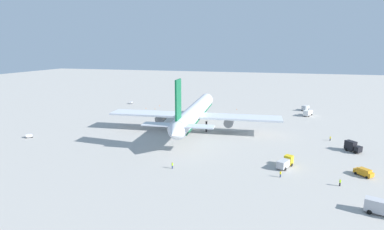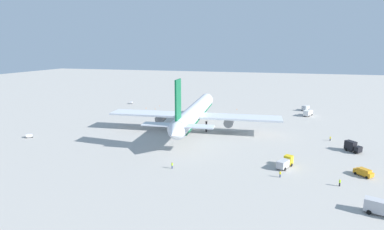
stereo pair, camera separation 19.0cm
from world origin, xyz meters
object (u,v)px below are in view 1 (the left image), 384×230
traffic_cone_2 (237,109)px  traffic_cone_0 (160,106)px  service_truck_2 (308,113)px  ground_worker_1 (330,138)px  service_truck_3 (352,146)px  baggage_cart_1 (29,136)px  service_van (364,172)px  service_truck_1 (305,108)px  service_truck_4 (381,207)px  ground_worker_3 (172,165)px  ground_worker_0 (340,182)px  ground_worker_2 (280,174)px  baggage_cart_0 (131,103)px  traffic_cone_1 (155,109)px  traffic_cone_3 (146,108)px  airliner (195,113)px  service_truck_0 (285,162)px

traffic_cone_2 → traffic_cone_0: bearing=91.5°
service_truck_2 → ground_worker_1: 41.10m
service_truck_3 → baggage_cart_1: service_truck_3 is taller
service_van → service_truck_1: bearing=5.6°
service_truck_4 → service_truck_2: bearing=4.1°
ground_worker_1 → ground_worker_3: size_ratio=0.92×
ground_worker_0 → ground_worker_2: size_ratio=1.04×
service_truck_2 → baggage_cart_0: service_truck_2 is taller
traffic_cone_0 → traffic_cone_1: 9.34m
ground_worker_3 → baggage_cart_0: bearing=32.8°
ground_worker_0 → traffic_cone_2: ground_worker_0 is taller
traffic_cone_1 → traffic_cone_3: size_ratio=1.00×
traffic_cone_2 → ground_worker_0: bearing=-157.2°
traffic_cone_1 → airliner: bearing=-138.3°
ground_worker_1 → service_van: bearing=-173.2°
airliner → service_truck_4: (-51.37, -51.67, -5.38)m
service_truck_0 → ground_worker_2: bearing=170.5°
service_van → baggage_cart_0: size_ratio=1.43×
ground_worker_0 → ground_worker_1: 38.95m
service_truck_4 → service_van: 19.91m
service_truck_1 → baggage_cart_1: (-80.00, 99.78, -0.68)m
service_truck_4 → ground_worker_1: 50.61m
service_truck_3 → ground_worker_0: bearing=164.0°
service_truck_4 → traffic_cone_2: (97.02, 41.16, -1.32)m
ground_worker_1 → traffic_cone_0: ground_worker_1 is taller
traffic_cone_1 → traffic_cone_2: bearing=-76.0°
airliner → traffic_cone_0: 55.48m
airliner → traffic_cone_0: (44.51, 32.43, -6.70)m
service_truck_2 → ground_worker_0: bearing=-179.1°
service_truck_1 → service_truck_4: 105.08m
service_truck_1 → ground_worker_2: 92.44m
service_truck_1 → traffic_cone_1: size_ratio=10.58×
service_truck_1 → ground_worker_2: bearing=172.5°
service_truck_4 → traffic_cone_2: size_ratio=11.58×
baggage_cart_1 → traffic_cone_1: size_ratio=5.20×
ground_worker_2 → traffic_cone_3: bearing=43.4°
baggage_cart_1 → ground_worker_1: size_ratio=1.76×
ground_worker_1 → ground_worker_2: 40.89m
traffic_cone_0 → traffic_cone_2: same height
traffic_cone_0 → service_truck_2: bearing=-93.3°
service_truck_1 → baggage_cart_1: size_ratio=2.04×
service_truck_4 → traffic_cone_3: service_truck_4 is taller
service_truck_1 → ground_worker_0: size_ratio=3.28×
baggage_cart_0 → service_truck_2: bearing=-93.9°
service_truck_2 → airliner: bearing=131.6°
service_truck_0 → baggage_cart_0: bearing=47.6°
service_van → ground_worker_0: bearing=139.9°
service_truck_4 → ground_worker_1: (50.56, 2.11, -0.78)m
ground_worker_0 → traffic_cone_0: 115.31m
service_truck_4 → baggage_cart_1: size_ratio=2.23×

